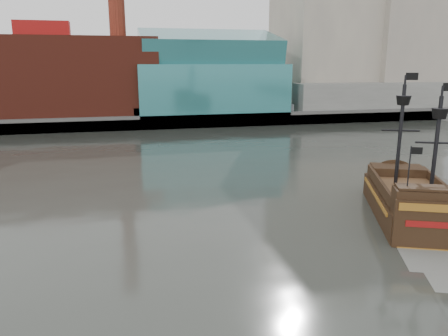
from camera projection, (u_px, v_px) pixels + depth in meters
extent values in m
plane|color=#272A25|center=(294.00, 292.00, 24.12)|extent=(400.00, 400.00, 0.00)
cube|color=slate|center=(154.00, 108.00, 110.76)|extent=(220.00, 60.00, 2.00)
cube|color=#4C4C49|center=(167.00, 122.00, 82.83)|extent=(220.00, 1.00, 2.60)
cube|color=maroon|center=(47.00, 77.00, 84.82)|extent=(42.00, 18.00, 15.00)
cube|color=teal|center=(210.00, 89.00, 90.87)|extent=(30.00, 16.00, 10.00)
cube|color=#ADA38F|center=(325.00, 7.00, 102.96)|extent=(20.00, 22.00, 46.00)
cube|color=gray|center=(401.00, 25.00, 104.26)|extent=(18.00, 18.00, 38.00)
cube|color=#ADA38F|center=(331.00, 4.00, 120.61)|extent=(24.00, 20.00, 52.00)
cube|color=slate|center=(382.00, 97.00, 96.29)|extent=(40.00, 6.00, 6.00)
cube|color=teal|center=(209.00, 49.00, 88.98)|extent=(28.00, 14.94, 8.78)
cube|color=slate|center=(445.00, 96.00, 118.65)|extent=(4.00, 4.00, 3.00)
cube|color=black|center=(408.00, 209.00, 35.69)|extent=(9.85, 13.80, 2.76)
cube|color=brown|center=(410.00, 191.00, 35.33)|extent=(8.86, 12.42, 0.32)
cube|color=black|center=(397.00, 172.00, 40.13)|extent=(5.15, 4.10, 1.06)
cube|color=black|center=(432.00, 203.00, 29.85)|extent=(5.31, 3.53, 1.91)
cube|color=black|center=(433.00, 232.00, 29.31)|extent=(4.90, 2.27, 4.25)
cube|color=#99611D|center=(437.00, 208.00, 28.77)|extent=(4.43, 1.94, 0.53)
cube|color=maroon|center=(435.00, 225.00, 29.04)|extent=(3.46, 1.52, 0.42)
cylinder|color=black|center=(400.00, 135.00, 35.98)|extent=(0.39, 0.39, 8.28)
cylinder|color=black|center=(436.00, 148.00, 32.41)|extent=(0.39, 0.39, 7.64)
cone|color=black|center=(403.00, 100.00, 35.30)|extent=(1.53, 1.53, 0.74)
cone|color=black|center=(440.00, 114.00, 31.81)|extent=(1.53, 1.53, 0.74)
cube|color=black|center=(412.00, 76.00, 34.78)|extent=(0.89, 0.40, 0.58)
cube|color=gray|center=(439.00, 260.00, 27.90)|extent=(5.64, 5.28, 0.02)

